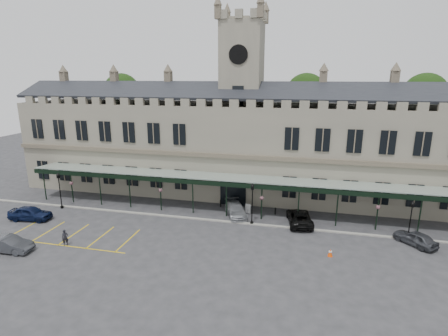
% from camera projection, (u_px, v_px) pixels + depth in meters
% --- Properties ---
extents(ground, '(140.00, 140.00, 0.00)m').
position_uv_depth(ground, '(210.00, 244.00, 33.26)').
color(ground, '#2F2F32').
extents(station_building, '(60.00, 10.36, 17.30)m').
position_uv_depth(station_building, '(241.00, 146.00, 46.58)').
color(station_building, slate).
rests_on(station_building, ground).
extents(clock_tower, '(5.60, 5.60, 24.80)m').
position_uv_depth(clock_tower, '(242.00, 95.00, 44.96)').
color(clock_tower, slate).
rests_on(clock_tower, ground).
extents(canopy, '(50.00, 4.10, 4.30)m').
position_uv_depth(canopy, '(227.00, 195.00, 39.67)').
color(canopy, '#8C9E93').
rests_on(canopy, ground).
extents(kerb, '(60.00, 0.40, 0.12)m').
position_uv_depth(kerb, '(223.00, 221.00, 38.42)').
color(kerb, gray).
rests_on(kerb, ground).
extents(parking_markings, '(16.00, 6.00, 0.01)m').
position_uv_depth(parking_markings, '(71.00, 236.00, 34.94)').
color(parking_markings, gold).
rests_on(parking_markings, ground).
extents(tree_behind_left, '(6.00, 6.00, 16.00)m').
position_uv_depth(tree_behind_left, '(122.00, 93.00, 58.37)').
color(tree_behind_left, '#332314').
rests_on(tree_behind_left, ground).
extents(tree_behind_mid, '(6.00, 6.00, 16.00)m').
position_uv_depth(tree_behind_mid, '(306.00, 95.00, 51.75)').
color(tree_behind_mid, '#332314').
rests_on(tree_behind_mid, ground).
extents(tree_behind_right, '(6.00, 6.00, 16.00)m').
position_uv_depth(tree_behind_right, '(424.00, 96.00, 48.21)').
color(tree_behind_right, '#332314').
rests_on(tree_behind_right, ground).
extents(lamp_post_left, '(0.42, 0.42, 4.48)m').
position_uv_depth(lamp_post_left, '(60.00, 187.00, 41.71)').
color(lamp_post_left, black).
rests_on(lamp_post_left, ground).
extents(lamp_post_mid, '(0.44, 0.44, 4.67)m').
position_uv_depth(lamp_post_mid, '(252.00, 200.00, 37.06)').
color(lamp_post_mid, black).
rests_on(lamp_post_mid, ground).
extents(lamp_post_right, '(0.39, 0.39, 4.12)m').
position_uv_depth(lamp_post_right, '(411.00, 217.00, 33.39)').
color(lamp_post_right, black).
rests_on(lamp_post_right, ground).
extents(traffic_cone, '(0.43, 0.43, 0.69)m').
position_uv_depth(traffic_cone, '(330.00, 253.00, 31.01)').
color(traffic_cone, '#E64407').
rests_on(traffic_cone, ground).
extents(sign_board, '(0.65, 0.24, 1.13)m').
position_uv_depth(sign_board, '(248.00, 209.00, 40.68)').
color(sign_board, black).
rests_on(sign_board, ground).
extents(bollard_left, '(0.16, 0.16, 0.90)m').
position_uv_depth(bollard_left, '(221.00, 203.00, 42.66)').
color(bollard_left, black).
rests_on(bollard_left, ground).
extents(bollard_right, '(0.15, 0.15, 0.82)m').
position_uv_depth(bollard_right, '(275.00, 211.00, 40.35)').
color(bollard_right, black).
rests_on(bollard_right, ground).
extents(car_left_a, '(4.81, 2.38, 1.58)m').
position_uv_depth(car_left_a, '(30.00, 213.00, 38.76)').
color(car_left_a, '#0C1534').
rests_on(car_left_a, ground).
extents(car_left_b, '(4.49, 1.74, 1.46)m').
position_uv_depth(car_left_b, '(8.00, 244.00, 31.77)').
color(car_left_b, '#37393E').
rests_on(car_left_b, ground).
extents(car_taxi, '(3.79, 5.30, 1.43)m').
position_uv_depth(car_taxi, '(236.00, 210.00, 40.02)').
color(car_taxi, '#9C9FA4').
rests_on(car_taxi, ground).
extents(car_van, '(3.25, 5.56, 1.45)m').
position_uv_depth(car_van, '(299.00, 217.00, 37.74)').
color(car_van, black).
rests_on(car_van, ground).
extents(car_right_a, '(3.89, 4.04, 1.36)m').
position_uv_depth(car_right_a, '(415.00, 238.00, 33.06)').
color(car_right_a, '#37393E').
rests_on(car_right_a, ground).
extents(person_a, '(0.69, 0.64, 1.59)m').
position_uv_depth(person_a, '(65.00, 238.00, 32.86)').
color(person_a, black).
rests_on(person_a, ground).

